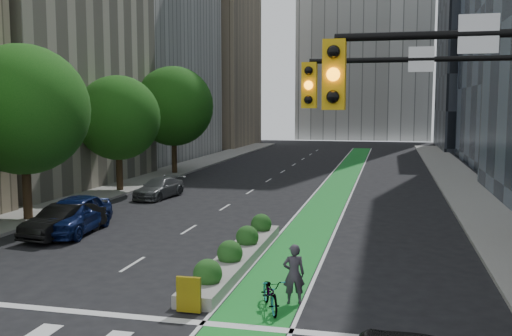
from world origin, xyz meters
The scene contains 16 objects.
ground centered at (0.00, 0.00, 0.00)m, with size 160.00×160.00×0.00m, color black.
sidewalk_left centered at (-11.80, 25.00, 0.07)m, with size 3.60×90.00×0.15m, color gray.
sidewalk_right centered at (11.80, 25.00, 0.07)m, with size 3.60×90.00×0.15m, color gray.
bike_lane_paint centered at (3.00, 30.00, 0.01)m, with size 2.20×70.00×0.01m, color #188529.
building_tan_far centered at (-20.00, 66.00, 13.00)m, with size 14.00×16.00×26.00m, color tan.
building_dark_end centered at (20.00, 68.00, 14.00)m, with size 14.00×18.00×28.00m, color black.
tree_mid centered at (-11.00, 12.00, 5.57)m, with size 6.40×6.40×8.78m.
tree_midfar centered at (-11.00, 22.00, 4.95)m, with size 5.60×5.60×7.76m.
tree_far centered at (-11.00, 32.00, 5.69)m, with size 6.60×6.60×9.00m.
signal_right centered at (8.67, 0.47, 4.80)m, with size 5.82×0.51×7.20m.
median_planter centered at (1.20, 7.04, 0.37)m, with size 1.20×10.26×1.10m.
bicycle centered at (3.35, 2.64, 0.48)m, with size 0.64×1.83×0.96m, color gray.
cyclist centered at (3.92, 3.27, 0.89)m, with size 0.65×0.43×1.78m, color #3C3540.
parked_car_left_near centered at (-7.33, 10.17, 0.86)m, with size 2.02×5.02×1.71m, color #0B1847.
parked_car_left_mid centered at (-7.43, 9.45, 0.71)m, with size 1.51×4.32×1.42m, color black.
parked_car_left_far centered at (-7.46, 20.27, 0.62)m, with size 1.74×4.28×1.24m, color #505255.
Camera 1 is at (6.54, -12.74, 5.80)m, focal length 40.00 mm.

